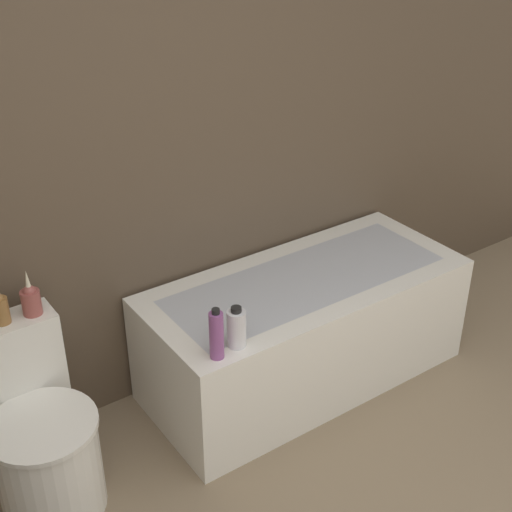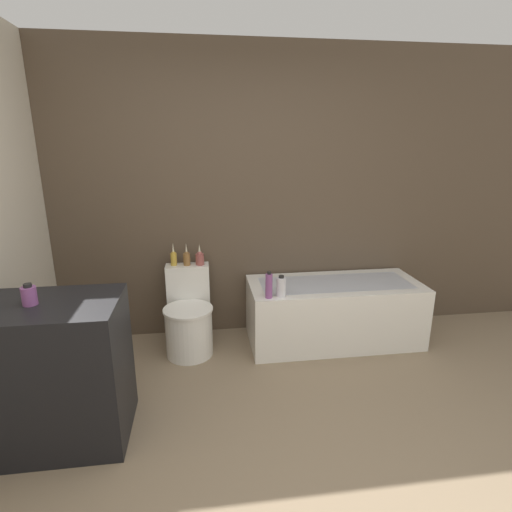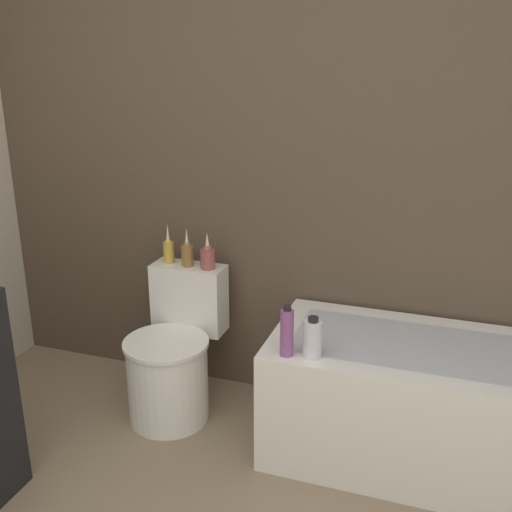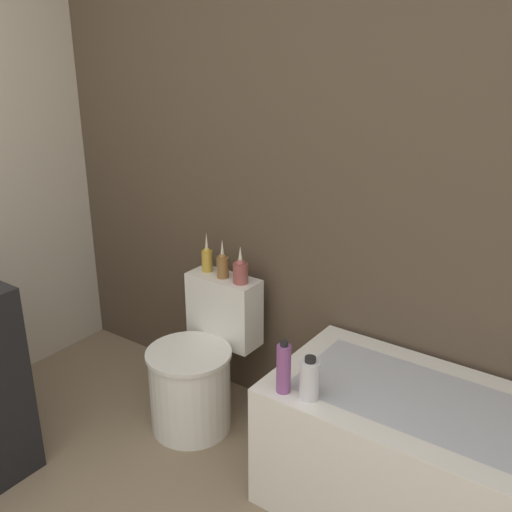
{
  "view_description": "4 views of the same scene",
  "coord_description": "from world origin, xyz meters",
  "views": [
    {
      "loc": [
        -0.99,
        -0.39,
        2.25
      ],
      "look_at": [
        0.33,
        1.49,
        0.97
      ],
      "focal_mm": 50.0,
      "sensor_mm": 36.0,
      "label": 1
    },
    {
      "loc": [
        -0.36,
        -1.45,
        1.79
      ],
      "look_at": [
        0.08,
        1.67,
        0.87
      ],
      "focal_mm": 28.0,
      "sensor_mm": 36.0,
      "label": 2
    },
    {
      "loc": [
        0.76,
        -0.63,
        1.75
      ],
      "look_at": [
        -0.02,
        1.64,
        0.93
      ],
      "focal_mm": 42.0,
      "sensor_mm": 36.0,
      "label": 3
    },
    {
      "loc": [
        1.23,
        -0.17,
        1.89
      ],
      "look_at": [
        -0.03,
        1.6,
        1.06
      ],
      "focal_mm": 42.0,
      "sensor_mm": 36.0,
      "label": 4
    }
  ],
  "objects": [
    {
      "name": "vase_silver",
      "position": [
        -0.5,
        1.97,
        0.79
      ],
      "size": [
        0.06,
        0.06,
        0.2
      ],
      "color": "olive",
      "rests_on": "toilet"
    },
    {
      "name": "shampoo_bottle_tall",
      "position": [
        0.16,
        1.51,
        0.66
      ],
      "size": [
        0.06,
        0.06,
        0.22
      ],
      "color": "#8C4C8C",
      "rests_on": "bathtub"
    },
    {
      "name": "toilet",
      "position": [
        -0.5,
        1.76,
        0.29
      ],
      "size": [
        0.42,
        0.57,
        0.72
      ],
      "color": "white",
      "rests_on": "ground"
    },
    {
      "name": "wall_back_tiled",
      "position": [
        0.0,
        2.16,
        1.3
      ],
      "size": [
        6.4,
        0.06,
        2.6
      ],
      "color": "brown",
      "rests_on": "ground_plane"
    },
    {
      "name": "shampoo_bottle_short",
      "position": [
        0.26,
        1.53,
        0.64
      ],
      "size": [
        0.08,
        0.08,
        0.18
      ],
      "color": "silver",
      "rests_on": "bathtub"
    },
    {
      "name": "vase_gold",
      "position": [
        -0.61,
        1.98,
        0.79
      ],
      "size": [
        0.05,
        0.05,
        0.21
      ],
      "color": "gold",
      "rests_on": "toilet"
    },
    {
      "name": "vase_bronze",
      "position": [
        -0.38,
        1.96,
        0.79
      ],
      "size": [
        0.07,
        0.07,
        0.19
      ],
      "color": "#994C47",
      "rests_on": "toilet"
    },
    {
      "name": "bathtub",
      "position": [
        0.81,
        1.77,
        0.28
      ],
      "size": [
        1.53,
        0.66,
        0.56
      ],
      "color": "white",
      "rests_on": "ground"
    }
  ]
}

